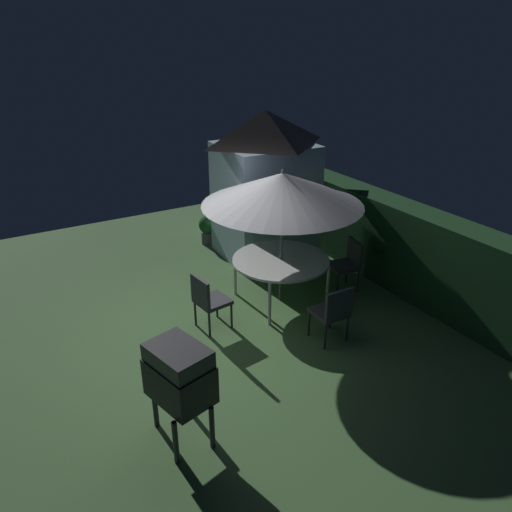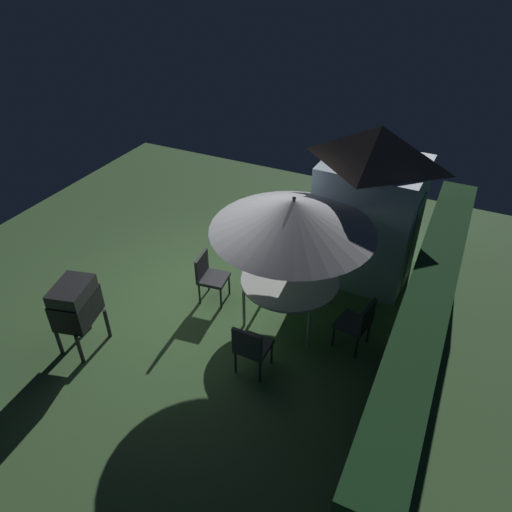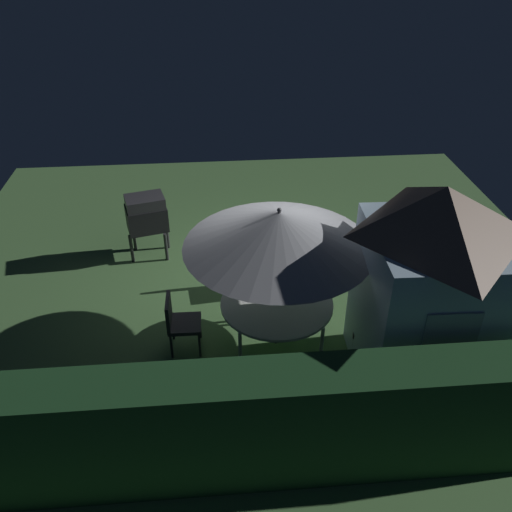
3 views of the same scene
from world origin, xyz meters
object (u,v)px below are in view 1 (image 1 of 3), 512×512
at_px(bbq_grill, 179,375).
at_px(chair_far_side, 348,262).
at_px(patio_umbrella, 283,189).
at_px(patio_table, 281,261).
at_px(chair_toward_house, 208,299).
at_px(garden_shed, 265,185).
at_px(potted_plant_by_shed, 208,228).
at_px(chair_near_shed, 333,310).
at_px(chair_toward_hedge, 256,241).

xyz_separation_m(bbq_grill, chair_far_side, (-1.79, 3.85, -0.33)).
bearing_deg(patio_umbrella, chair_far_side, 78.78).
distance_m(patio_table, chair_toward_house, 1.45).
distance_m(garden_shed, potted_plant_by_shed, 1.70).
relative_size(chair_near_shed, chair_toward_hedge, 1.00).
height_order(patio_table, chair_toward_house, chair_toward_house).
height_order(patio_table, chair_toward_hedge, chair_toward_hedge).
bearing_deg(potted_plant_by_shed, chair_toward_hedge, 12.43).
bearing_deg(garden_shed, patio_umbrella, -23.46).
distance_m(patio_umbrella, chair_near_shed, 2.01).
relative_size(patio_table, bbq_grill, 1.33).
xyz_separation_m(chair_toward_house, potted_plant_by_shed, (-3.00, 1.43, -0.17)).
relative_size(patio_table, chair_toward_house, 1.78).
distance_m(chair_near_shed, chair_toward_house, 1.86).
xyz_separation_m(garden_shed, chair_near_shed, (3.17, -0.78, -0.94)).
distance_m(patio_table, chair_near_shed, 1.42).
xyz_separation_m(chair_near_shed, chair_toward_house, (-1.22, -1.40, 0.00)).
bearing_deg(chair_toward_hedge, patio_table, -13.25).
relative_size(patio_umbrella, chair_toward_house, 2.82).
relative_size(chair_far_side, chair_toward_house, 1.00).
relative_size(chair_near_shed, chair_far_side, 1.00).
relative_size(chair_toward_house, potted_plant_by_shed, 1.40).
bearing_deg(patio_table, chair_near_shed, -0.68).
xyz_separation_m(garden_shed, chair_toward_house, (1.96, -2.19, -0.94)).
relative_size(bbq_grill, potted_plant_by_shed, 1.87).
distance_m(patio_umbrella, bbq_grill, 3.50).
distance_m(patio_umbrella, chair_far_side, 1.91).
xyz_separation_m(chair_near_shed, chair_far_side, (-1.16, 1.25, 0.00)).
height_order(patio_umbrella, chair_near_shed, patio_umbrella).
bearing_deg(chair_toward_house, patio_umbrella, 97.44).
distance_m(chair_far_side, chair_toward_hedge, 1.85).
xyz_separation_m(garden_shed, patio_table, (1.77, -0.77, -0.74)).
bearing_deg(garden_shed, chair_near_shed, -13.89).
relative_size(chair_toward_hedge, potted_plant_by_shed, 1.40).
bearing_deg(chair_far_side, garden_shed, -167.06).
bearing_deg(bbq_grill, patio_umbrella, 127.95).
xyz_separation_m(garden_shed, chair_far_side, (2.01, 0.46, -0.94)).
distance_m(patio_table, chair_far_side, 1.27).
bearing_deg(patio_table, chair_far_side, 78.78).
height_order(bbq_grill, potted_plant_by_shed, bbq_grill).
distance_m(chair_far_side, chair_toward_house, 2.65).
height_order(garden_shed, chair_near_shed, garden_shed).
height_order(chair_far_side, potted_plant_by_shed, chair_far_side).
bearing_deg(chair_near_shed, chair_far_side, 132.88).
relative_size(garden_shed, potted_plant_by_shed, 4.45).
height_order(bbq_grill, chair_far_side, bbq_grill).
bearing_deg(patio_umbrella, potted_plant_by_shed, 179.90).
bearing_deg(garden_shed, potted_plant_by_shed, -143.87).
bearing_deg(potted_plant_by_shed, bbq_grill, -28.35).
distance_m(garden_shed, chair_near_shed, 3.40).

